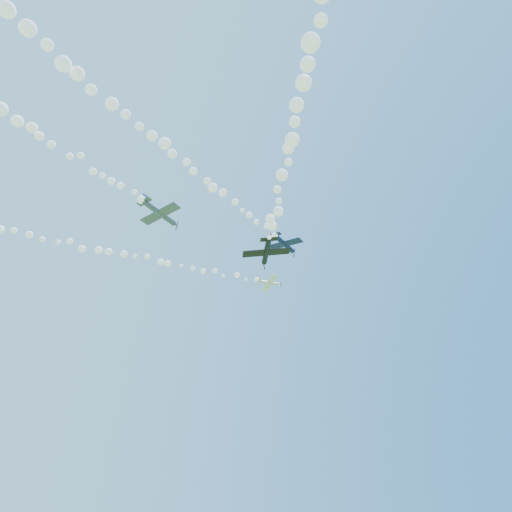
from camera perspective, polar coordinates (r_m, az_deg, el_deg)
name	(u,v)px	position (r m, az deg, el deg)	size (l,w,h in m)	color
plane_white	(269,283)	(96.89, 1.78, -3.59)	(6.06, 6.38, 1.62)	silver
smoke_trail_white	(84,246)	(91.33, -21.94, 1.21)	(75.56, 10.54, 2.64)	white
plane_navy	(284,244)	(86.91, 3.74, 1.67)	(7.81, 8.24, 2.78)	#0C1338
smoke_trail_navy	(110,100)	(66.07, -18.86, 19.11)	(72.85, 35.19, 3.12)	white
plane_grey	(160,213)	(69.70, -12.68, 5.58)	(7.59, 8.05, 2.70)	#384052
plane_black	(266,252)	(64.61, 1.39, 0.57)	(7.30, 6.91, 2.42)	black
smoke_trail_black	(321,9)	(41.51, 8.61, 29.82)	(26.00, 62.20, 2.88)	white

